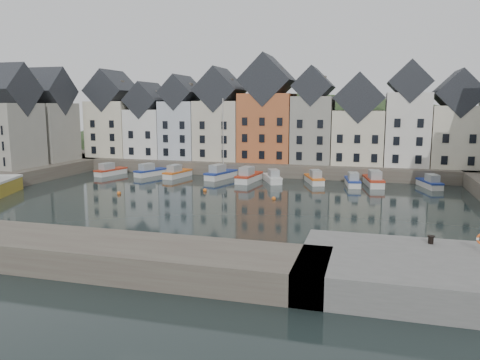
% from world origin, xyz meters
% --- Properties ---
extents(ground, '(260.00, 260.00, 0.00)m').
position_xyz_m(ground, '(0.00, 0.00, 0.00)').
color(ground, black).
rests_on(ground, ground).
extents(far_quay, '(90.00, 16.00, 2.00)m').
position_xyz_m(far_quay, '(0.00, 30.00, 1.00)').
color(far_quay, brown).
rests_on(far_quay, ground).
extents(near_quay, '(18.00, 10.00, 2.00)m').
position_xyz_m(near_quay, '(22.00, -20.00, 1.00)').
color(near_quay, '#60605E').
rests_on(near_quay, ground).
extents(hillside, '(153.60, 70.40, 64.00)m').
position_xyz_m(hillside, '(0.02, 56.00, -17.96)').
color(hillside, '#1E3118').
rests_on(hillside, ground).
extents(far_terrace, '(72.37, 8.16, 17.78)m').
position_xyz_m(far_terrace, '(3.21, 28.00, 8.88)').
color(far_terrace, beige).
rests_on(far_terrace, far_quay).
extents(left_terrace, '(7.65, 17.00, 15.69)m').
position_xyz_m(left_terrace, '(-36.00, 13.50, 8.88)').
color(left_terrace, gray).
rests_on(left_terrace, left_quay).
extents(mooring_buoys, '(20.50, 5.50, 0.50)m').
position_xyz_m(mooring_buoys, '(-4.00, 5.33, 0.15)').
color(mooring_buoys, orange).
rests_on(mooring_buoys, ground).
extents(boat_a, '(3.24, 6.22, 2.28)m').
position_xyz_m(boat_a, '(-24.11, 17.68, 0.68)').
color(boat_a, silver).
rests_on(boat_a, ground).
extents(boat_b, '(3.85, 6.24, 2.29)m').
position_xyz_m(boat_b, '(-17.40, 18.75, 0.68)').
color(boat_b, silver).
rests_on(boat_b, ground).
extents(boat_c, '(2.94, 6.25, 2.31)m').
position_xyz_m(boat_c, '(-12.47, 18.35, 0.69)').
color(boat_c, silver).
rests_on(boat_c, ground).
extents(boat_d, '(3.81, 6.94, 12.68)m').
position_xyz_m(boat_d, '(-5.39, 18.91, 0.82)').
color(boat_d, silver).
rests_on(boat_d, ground).
extents(boat_e, '(2.86, 6.92, 2.58)m').
position_xyz_m(boat_e, '(-0.40, 17.32, 0.77)').
color(boat_e, silver).
rests_on(boat_e, ground).
extents(boat_f, '(4.02, 6.04, 2.23)m').
position_xyz_m(boat_f, '(3.19, 17.75, 0.66)').
color(boat_f, silver).
rests_on(boat_f, ground).
extents(boat_g, '(3.74, 6.19, 2.27)m').
position_xyz_m(boat_g, '(9.32, 18.49, 0.68)').
color(boat_g, silver).
rests_on(boat_g, ground).
extents(boat_h, '(2.64, 5.95, 2.21)m').
position_xyz_m(boat_h, '(14.84, 17.82, 0.66)').
color(boat_h, silver).
rests_on(boat_h, ground).
extents(boat_i, '(3.21, 6.86, 2.53)m').
position_xyz_m(boat_i, '(17.73, 18.71, 0.75)').
color(boat_i, silver).
rests_on(boat_i, ground).
extents(boat_j, '(3.31, 5.91, 2.17)m').
position_xyz_m(boat_j, '(25.30, 19.21, 0.65)').
color(boat_j, silver).
rests_on(boat_j, ground).
extents(mooring_bollard, '(0.48, 0.48, 0.56)m').
position_xyz_m(mooring_bollard, '(21.40, -16.50, 2.31)').
color(mooring_bollard, black).
rests_on(mooring_bollard, near_quay).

